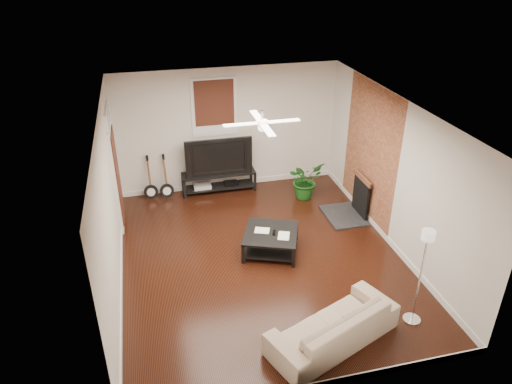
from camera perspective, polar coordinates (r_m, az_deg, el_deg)
room at (r=8.12m, az=0.67°, el=0.28°), size 5.01×6.01×2.81m
brick_accent at (r=9.80m, az=13.45°, el=4.52°), size 0.02×2.20×2.80m
fireplace at (r=10.08m, az=11.40°, el=-0.52°), size 0.80×1.10×0.92m
window_back at (r=10.55m, az=-5.00°, el=10.05°), size 1.00×0.06×1.30m
door_left at (r=9.71m, az=-16.45°, el=2.92°), size 0.08×1.00×2.50m
tv_stand at (r=11.03m, az=-4.45°, el=1.25°), size 1.67×0.45×0.47m
tv at (r=10.76m, az=-4.60°, el=4.45°), size 1.50×0.20×0.86m
coffee_table at (r=8.92m, az=1.78°, el=-5.92°), size 1.24×1.24×0.40m
sofa at (r=7.16m, az=9.19°, el=-15.44°), size 2.14×1.48×0.58m
floor_lamp at (r=7.45m, az=19.00°, el=-9.65°), size 0.35×0.35×1.63m
potted_plant at (r=10.70m, az=5.88°, el=1.44°), size 0.97×0.92×0.84m
guitar_left at (r=10.77m, az=-12.61°, el=1.56°), size 0.32×0.23×1.01m
guitar_right at (r=10.75m, az=-10.74°, el=1.70°), size 0.34×0.26×1.01m
ceiling_fan at (r=7.64m, az=0.72°, el=8.27°), size 1.24×1.24×0.32m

